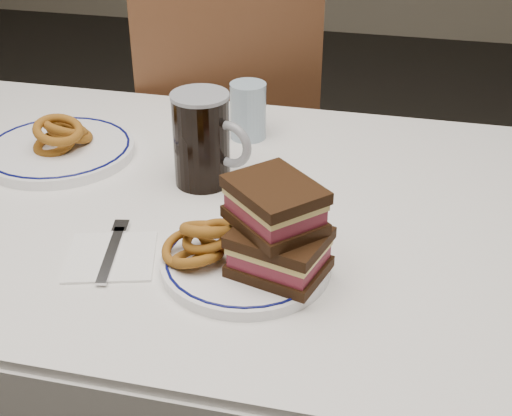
% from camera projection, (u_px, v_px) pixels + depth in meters
% --- Properties ---
extents(dining_table, '(1.27, 0.87, 0.75)m').
position_uv_depth(dining_table, '(159.00, 245.00, 1.27)').
color(dining_table, silver).
rests_on(dining_table, floor).
extents(chair_far, '(0.58, 0.58, 0.96)m').
position_uv_depth(chair_far, '(223.00, 147.00, 1.90)').
color(chair_far, '#452916').
rests_on(chair_far, floor).
extents(main_plate, '(0.24, 0.24, 0.02)m').
position_uv_depth(main_plate, '(246.00, 262.00, 1.02)').
color(main_plate, white).
rests_on(main_plate, dining_table).
extents(reuben_sandwich, '(0.16, 0.16, 0.13)m').
position_uv_depth(reuben_sandwich, '(277.00, 229.00, 0.97)').
color(reuben_sandwich, black).
rests_on(reuben_sandwich, main_plate).
extents(onion_rings_main, '(0.11, 0.11, 0.09)m').
position_uv_depth(onion_rings_main, '(204.00, 241.00, 1.01)').
color(onion_rings_main, '#682D0D').
rests_on(onion_rings_main, main_plate).
extents(ketchup_ramekin, '(0.06, 0.06, 0.04)m').
position_uv_depth(ketchup_ramekin, '(258.00, 211.00, 1.09)').
color(ketchup_ramekin, silver).
rests_on(ketchup_ramekin, main_plate).
extents(beer_mug, '(0.15, 0.10, 0.16)m').
position_uv_depth(beer_mug, '(203.00, 139.00, 1.21)').
color(beer_mug, black).
rests_on(beer_mug, dining_table).
extents(water_glass, '(0.07, 0.07, 0.11)m').
position_uv_depth(water_glass, '(248.00, 111.00, 1.38)').
color(water_glass, '#99B2C5').
rests_on(water_glass, dining_table).
extents(far_plate, '(0.28, 0.28, 0.02)m').
position_uv_depth(far_plate, '(59.00, 150.00, 1.34)').
color(far_plate, white).
rests_on(far_plate, dining_table).
extents(onion_rings_far, '(0.11, 0.13, 0.08)m').
position_uv_depth(onion_rings_far, '(62.00, 133.00, 1.32)').
color(onion_rings_far, '#682D0D').
rests_on(onion_rings_far, far_plate).
extents(napkin_fork, '(0.16, 0.17, 0.01)m').
position_uv_depth(napkin_fork, '(112.00, 255.00, 1.05)').
color(napkin_fork, white).
rests_on(napkin_fork, dining_table).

